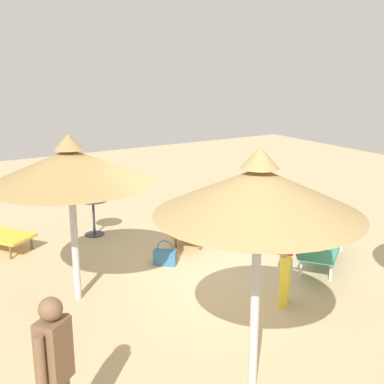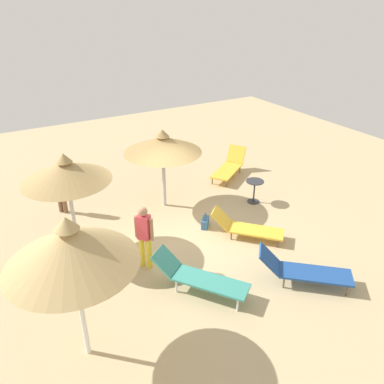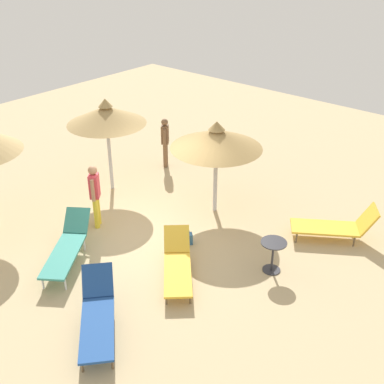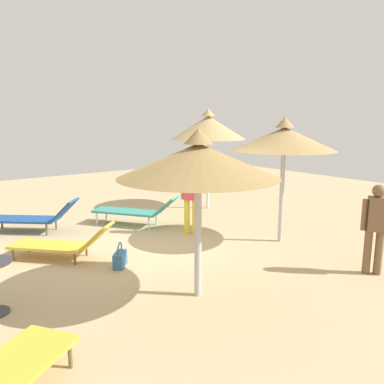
{
  "view_description": "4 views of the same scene",
  "coord_description": "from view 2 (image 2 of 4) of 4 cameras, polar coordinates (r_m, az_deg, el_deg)",
  "views": [
    {
      "loc": [
        6.3,
        -3.87,
        3.5
      ],
      "look_at": [
        -0.32,
        0.2,
        1.43
      ],
      "focal_mm": 47.08,
      "sensor_mm": 36.0,
      "label": 1
    },
    {
      "loc": [
        4.03,
        7.81,
        5.9
      ],
      "look_at": [
        -0.74,
        -0.41,
        0.98
      ],
      "focal_mm": 35.48,
      "sensor_mm": 36.0,
      "label": 2
    },
    {
      "loc": [
        -7.32,
        7.2,
        6.61
      ],
      "look_at": [
        -0.73,
        -0.5,
        1.12
      ],
      "focal_mm": 45.61,
      "sensor_mm": 36.0,
      "label": 3
    },
    {
      "loc": [
        -3.72,
        -5.84,
        2.6
      ],
      "look_at": [
        0.29,
        -0.52,
        1.31
      ],
      "focal_mm": 34.91,
      "sensor_mm": 36.0,
      "label": 4
    }
  ],
  "objects": [
    {
      "name": "side_table_round",
      "position": [
        12.16,
        9.37,
        0.64
      ],
      "size": [
        0.57,
        0.57,
        0.74
      ],
      "color": "#2D2D33",
      "rests_on": "ground"
    },
    {
      "name": "person_standing_far_right",
      "position": [
        9.01,
        -7.19,
        -6.2
      ],
      "size": [
        0.35,
        0.39,
        1.66
      ],
      "color": "yellow",
      "rests_on": "ground"
    },
    {
      "name": "parasol_umbrella_center",
      "position": [
        9.45,
        -18.45,
        2.94
      ],
      "size": [
        2.15,
        2.15,
        2.67
      ],
      "color": "#B2B2B7",
      "rests_on": "ground"
    },
    {
      "name": "ground",
      "position": [
        10.62,
        -2.35,
        -6.74
      ],
      "size": [
        24.0,
        24.0,
        0.1
      ],
      "primitive_type": "cube",
      "color": "tan"
    },
    {
      "name": "lounge_chair_edge",
      "position": [
        13.95,
        5.66,
        3.91
      ],
      "size": [
        1.97,
        1.62,
        0.9
      ],
      "color": "gold",
      "rests_on": "ground"
    },
    {
      "name": "lounge_chair_far_left",
      "position": [
        9.14,
        16.26,
        -11.17
      ],
      "size": [
        1.98,
        1.84,
        0.81
      ],
      "color": "#1E478C",
      "rests_on": "ground"
    },
    {
      "name": "person_standing_center",
      "position": [
        11.92,
        -19.3,
        0.82
      ],
      "size": [
        0.34,
        0.39,
        1.56
      ],
      "color": "brown",
      "rests_on": "ground"
    },
    {
      "name": "lounge_chair_front",
      "position": [
        8.57,
        0.98,
        -12.6
      ],
      "size": [
        1.74,
        2.1,
        0.8
      ],
      "color": "teal",
      "rests_on": "ground"
    },
    {
      "name": "parasol_umbrella_near_right",
      "position": [
        6.33,
        -17.86,
        -7.84
      ],
      "size": [
        2.18,
        2.18,
        2.94
      ],
      "color": "white",
      "rests_on": "ground"
    },
    {
      "name": "handbag",
      "position": [
        10.88,
        2.0,
        -4.55
      ],
      "size": [
        0.39,
        0.41,
        0.46
      ],
      "color": "#336699",
      "rests_on": "ground"
    },
    {
      "name": "parasol_umbrella_back",
      "position": [
        11.22,
        -4.44,
        7.15
      ],
      "size": [
        2.32,
        2.32,
        2.49
      ],
      "color": "#B2B2B7",
      "rests_on": "ground"
    },
    {
      "name": "lounge_chair_near_left",
      "position": [
        10.45,
        8.1,
        -5.25
      ],
      "size": [
        1.75,
        1.82,
        0.72
      ],
      "color": "gold",
      "rests_on": "ground"
    }
  ]
}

